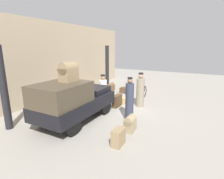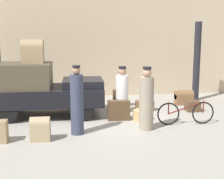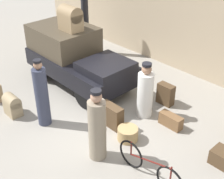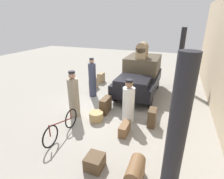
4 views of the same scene
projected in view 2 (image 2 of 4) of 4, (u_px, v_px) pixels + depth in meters
ground_plane at (106, 120)px, 9.81m from camera, size 30.00×30.00×0.00m
station_building_facade at (97, 44)px, 13.40m from camera, size 16.00×0.15×4.50m
canopy_pillar_right at (197, 62)px, 12.52m from camera, size 0.27×0.27×3.16m
truck at (38, 88)px, 10.18m from camera, size 3.72×1.76×1.76m
bicycle at (186, 113)px, 9.33m from camera, size 1.76×0.04×0.72m
wicker_basket at (141, 115)px, 9.82m from camera, size 0.52×0.52×0.33m
conductor_in_dark_uniform at (146, 101)px, 8.78m from camera, size 0.41×0.41×1.79m
porter_with_bicycle at (122, 92)px, 10.75m from camera, size 0.43×0.43×1.60m
porter_carrying_trunk at (77, 103)px, 8.35m from camera, size 0.35×0.35×1.88m
trunk_barrel_dark at (184, 97)px, 11.99m from camera, size 0.68×0.35×0.56m
trunk_wicker_pale at (145, 106)px, 11.06m from camera, size 0.64×0.25×0.35m
trunk_umber_medium at (119, 110)px, 9.80m from camera, size 0.68×0.26×0.63m
suitcase_black_upright at (193, 106)px, 10.98m from camera, size 0.47×0.43×0.36m
trunk_large_brown at (40, 128)px, 7.92m from camera, size 0.50×0.34×0.62m
suitcase_small_leather at (120, 98)px, 11.68m from camera, size 0.49×0.26×0.63m
trunk_on_truck_roof at (33, 51)px, 9.95m from camera, size 0.69×0.48×0.76m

